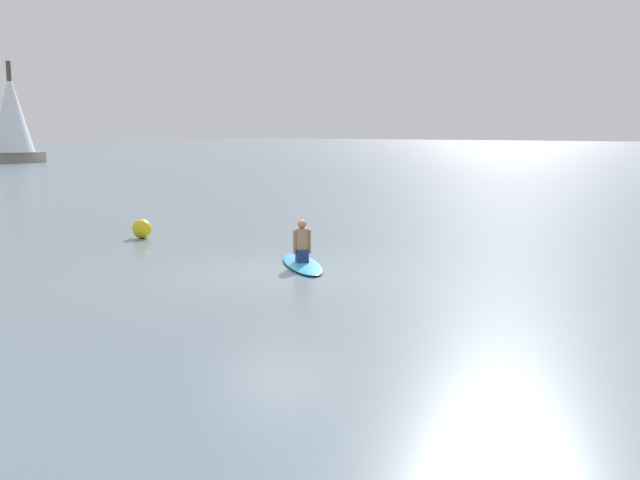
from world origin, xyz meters
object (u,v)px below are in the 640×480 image
Objects in this scene: surfboard at (302,264)px; buoy_marker at (142,229)px; sailboat_near_right at (11,116)px; person_paddler at (302,243)px.

buoy_marker is (-6.03, 0.13, 0.22)m from surfboard.
sailboat_near_right is at bearing 157.18° from buoy_marker.
sailboat_near_right is 52.82m from buoy_marker.
person_paddler is 58.44m from sailboat_near_right.
person_paddler is at bearing -102.90° from sailboat_near_right.
person_paddler is at bearing 36.96° from surfboard.
sailboat_near_right is (-54.57, 20.56, 3.81)m from person_paddler.
buoy_marker reaches higher than surfboard.
sailboat_near_right is at bearing 16.32° from person_paddler.
surfboard is at bearing -102.90° from sailboat_near_right.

